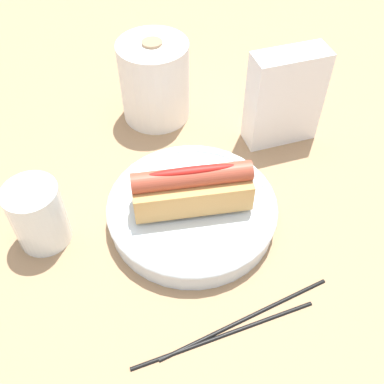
{
  "coord_description": "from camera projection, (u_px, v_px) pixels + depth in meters",
  "views": [
    {
      "loc": [
        -0.11,
        -0.36,
        0.49
      ],
      "look_at": [
        -0.01,
        0.01,
        0.05
      ],
      "focal_mm": 42.49,
      "sensor_mm": 36.0,
      "label": 1
    }
  ],
  "objects": [
    {
      "name": "ground_plane",
      "position": [
        197.0,
        222.0,
        0.62
      ],
      "size": [
        2.4,
        2.4,
        0.0
      ],
      "primitive_type": "plane",
      "color": "#9E7A56"
    },
    {
      "name": "serving_bowl",
      "position": [
        192.0,
        210.0,
        0.6
      ],
      "size": [
        0.23,
        0.23,
        0.03
      ],
      "color": "silver",
      "rests_on": "ground_plane"
    },
    {
      "name": "hotdog_front",
      "position": [
        192.0,
        188.0,
        0.57
      ],
      "size": [
        0.15,
        0.07,
        0.06
      ],
      "color": "tan",
      "rests_on": "serving_bowl"
    },
    {
      "name": "water_glass",
      "position": [
        39.0,
        217.0,
        0.57
      ],
      "size": [
        0.07,
        0.07,
        0.09
      ],
      "color": "white",
      "rests_on": "ground_plane"
    },
    {
      "name": "paper_towel_roll",
      "position": [
        152.0,
        81.0,
        0.72
      ],
      "size": [
        0.11,
        0.11,
        0.13
      ],
      "color": "white",
      "rests_on": "ground_plane"
    },
    {
      "name": "napkin_box",
      "position": [
        284.0,
        98.0,
        0.67
      ],
      "size": [
        0.11,
        0.05,
        0.15
      ],
      "primitive_type": "cube",
      "rotation": [
        0.0,
        0.0,
        0.03
      ],
      "color": "white",
      "rests_on": "ground_plane"
    },
    {
      "name": "chopstick_near",
      "position": [
        247.0,
        318.0,
        0.52
      ],
      "size": [
        0.22,
        0.04,
        0.01
      ],
      "primitive_type": "cylinder",
      "rotation": [
        0.0,
        1.57,
        0.18
      ],
      "color": "black",
      "rests_on": "ground_plane"
    },
    {
      "name": "chopstick_far",
      "position": [
        225.0,
        334.0,
        0.51
      ],
      "size": [
        0.22,
        0.02,
        0.01
      ],
      "primitive_type": "cylinder",
      "rotation": [
        0.0,
        1.57,
        0.08
      ],
      "color": "black",
      "rests_on": "ground_plane"
    }
  ]
}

